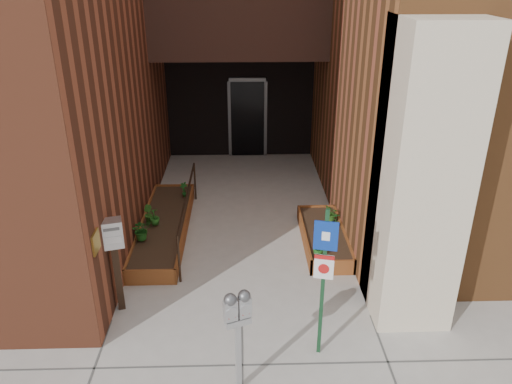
{
  "coord_description": "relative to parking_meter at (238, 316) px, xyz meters",
  "views": [
    {
      "loc": [
        0.03,
        -6.19,
        4.97
      ],
      "look_at": [
        0.27,
        1.8,
        1.31
      ],
      "focal_mm": 35.0,
      "sensor_mm": 36.0,
      "label": 1
    }
  ],
  "objects": [
    {
      "name": "shrub_left_b",
      "position": [
        -1.8,
        4.05,
        -0.68
      ],
      "size": [
        0.27,
        0.27,
        0.35
      ],
      "primitive_type": "imported",
      "rotation": [
        0.0,
        0.0,
        2.27
      ],
      "color": "#275B1A",
      "rests_on": "planter_left"
    },
    {
      "name": "sign_post",
      "position": [
        1.12,
        0.62,
        0.22
      ],
      "size": [
        0.3,
        0.11,
        2.24
      ],
      "color": "#163C21",
      "rests_on": "ground"
    },
    {
      "name": "handrail",
      "position": [
        -1.01,
        4.05,
        -0.41
      ],
      "size": [
        0.04,
        3.34,
        0.9
      ],
      "color": "black",
      "rests_on": "ground"
    },
    {
      "name": "ground",
      "position": [
        0.04,
        1.4,
        -1.15
      ],
      "size": [
        80.0,
        80.0,
        0.0
      ],
      "primitive_type": "plane",
      "color": "#9E9991",
      "rests_on": "ground"
    },
    {
      "name": "shrub_left_a",
      "position": [
        -1.8,
        3.36,
        -0.66
      ],
      "size": [
        0.46,
        0.46,
        0.4
      ],
      "primitive_type": "imported",
      "rotation": [
        0.0,
        0.0,
        0.37
      ],
      "color": "#1B5518",
      "rests_on": "planter_left"
    },
    {
      "name": "payment_dropbox",
      "position": [
        -1.86,
        1.7,
        -0.02
      ],
      "size": [
        0.36,
        0.3,
        1.57
      ],
      "color": "black",
      "rests_on": "ground"
    },
    {
      "name": "parking_meter",
      "position": [
        0.0,
        0.0,
        0.0
      ],
      "size": [
        0.35,
        0.23,
        1.49
      ],
      "color": "#A5A5A8",
      "rests_on": "ground"
    },
    {
      "name": "shrub_right_b",
      "position": [
        1.89,
        3.74,
        -0.71
      ],
      "size": [
        0.16,
        0.16,
        0.3
      ],
      "primitive_type": "imported",
      "rotation": [
        0.0,
        0.0,
        3.13
      ],
      "color": "#1A5C20",
      "rests_on": "planter_right"
    },
    {
      "name": "shrub_right_c",
      "position": [
        1.84,
        3.98,
        -0.7
      ],
      "size": [
        0.35,
        0.35,
        0.32
      ],
      "primitive_type": "imported",
      "rotation": [
        0.0,
        0.0,
        4.45
      ],
      "color": "#295819",
      "rests_on": "planter_right"
    },
    {
      "name": "shrub_left_d",
      "position": [
        -1.21,
        5.21,
        -0.69
      ],
      "size": [
        0.25,
        0.25,
        0.34
      ],
      "primitive_type": "imported",
      "rotation": [
        0.0,
        0.0,
        5.65
      ],
      "color": "#164E18",
      "rests_on": "planter_left"
    },
    {
      "name": "shrub_right_a",
      "position": [
        1.39,
        2.7,
        -0.69
      ],
      "size": [
        0.21,
        0.21,
        0.33
      ],
      "primitive_type": "imported",
      "rotation": [
        0.0,
        0.0,
        1.42
      ],
      "color": "#194F16",
      "rests_on": "planter_right"
    },
    {
      "name": "planter_right",
      "position": [
        1.64,
        3.6,
        -1.02
      ],
      "size": [
        0.8,
        2.2,
        0.3
      ],
      "color": "brown",
      "rests_on": "ground"
    },
    {
      "name": "planter_left",
      "position": [
        -1.51,
        4.1,
        -1.02
      ],
      "size": [
        0.9,
        3.6,
        0.3
      ],
      "color": "brown",
      "rests_on": "ground"
    },
    {
      "name": "shrub_left_c",
      "position": [
        -1.65,
        3.94,
        -0.68
      ],
      "size": [
        0.27,
        0.27,
        0.34
      ],
      "primitive_type": "imported",
      "rotation": [
        0.0,
        0.0,
        3.99
      ],
      "color": "#215B1A",
      "rests_on": "planter_left"
    }
  ]
}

